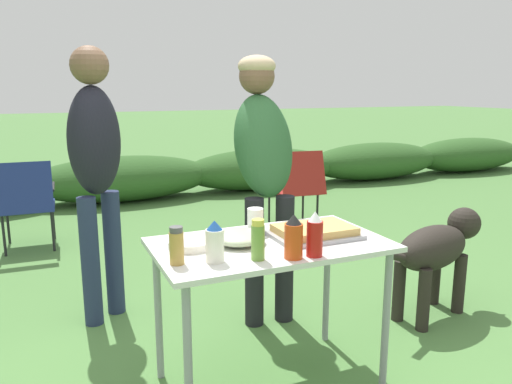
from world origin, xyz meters
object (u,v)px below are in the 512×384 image
object	(u,v)px
paper_cup_stack	(255,221)
ketchup_bottle	(315,235)
mixing_bowl	(239,237)
spice_jar	(177,246)
camp_chair_green_behind_table	(26,201)
camp_chair_near_hedge	(297,185)
food_tray	(314,232)
standing_person_in_red_jacket	(263,157)
dog	(438,249)
folding_table	(270,258)
hot_sauce_bottle	(294,237)
plate_stack	(190,244)
mayo_bottle	(215,242)
relish_jar	(258,240)
standing_person_in_navy_coat	(96,159)

from	to	relation	value
paper_cup_stack	ketchup_bottle	size ratio (longest dim) A/B	0.65
mixing_bowl	spice_jar	xyz separation A→B (m)	(-0.34, -0.15, 0.05)
spice_jar	camp_chair_green_behind_table	size ratio (longest dim) A/B	0.19
ketchup_bottle	camp_chair_near_hedge	size ratio (longest dim) A/B	0.24
food_tray	standing_person_in_red_jacket	xyz separation A→B (m)	(0.06, 0.74, 0.28)
spice_jar	dog	xyz separation A→B (m)	(1.81, 0.40, -0.37)
folding_table	hot_sauce_bottle	world-z (taller)	hot_sauce_bottle
camp_chair_green_behind_table	spice_jar	bearing A→B (deg)	-75.35
mixing_bowl	ketchup_bottle	size ratio (longest dim) A/B	1.22
plate_stack	mixing_bowl	world-z (taller)	mixing_bowl
paper_cup_stack	dog	world-z (taller)	paper_cup_stack
mixing_bowl	spice_jar	distance (m)	0.37
plate_stack	standing_person_in_red_jacket	xyz separation A→B (m)	(0.67, 0.66, 0.28)
paper_cup_stack	spice_jar	xyz separation A→B (m)	(-0.47, -0.27, 0.01)
food_tray	spice_jar	world-z (taller)	spice_jar
mayo_bottle	plate_stack	bearing A→B (deg)	100.67
relish_jar	standing_person_in_navy_coat	bearing A→B (deg)	111.56
food_tray	hot_sauce_bottle	bearing A→B (deg)	-135.59
hot_sauce_bottle	camp_chair_near_hedge	distance (m)	3.09
paper_cup_stack	mayo_bottle	size ratio (longest dim) A/B	0.73
folding_table	spice_jar	xyz separation A→B (m)	(-0.48, -0.12, 0.16)
spice_jar	standing_person_in_navy_coat	size ratio (longest dim) A/B	0.09
spice_jar	folding_table	bearing A→B (deg)	13.60
plate_stack	spice_jar	bearing A→B (deg)	-120.85
hot_sauce_bottle	mixing_bowl	bearing A→B (deg)	116.32
mixing_bowl	dog	bearing A→B (deg)	9.71
dog	camp_chair_green_behind_table	xyz separation A→B (m)	(-2.44, 2.48, 0.02)
mixing_bowl	paper_cup_stack	xyz separation A→B (m)	(0.13, 0.12, 0.03)
spice_jar	standing_person_in_navy_coat	xyz separation A→B (m)	(-0.18, 1.20, 0.21)
mayo_bottle	camp_chair_near_hedge	xyz separation A→B (m)	(1.79, 2.61, -0.36)
mayo_bottle	camp_chair_near_hedge	distance (m)	3.18
standing_person_in_navy_coat	plate_stack	bearing A→B (deg)	-111.65
relish_jar	ketchup_bottle	bearing A→B (deg)	-12.60
paper_cup_stack	mayo_bottle	bearing A→B (deg)	-135.97
hot_sauce_bottle	standing_person_in_red_jacket	size ratio (longest dim) A/B	0.12
mayo_bottle	camp_chair_green_behind_table	world-z (taller)	mayo_bottle
spice_jar	camp_chair_green_behind_table	xyz separation A→B (m)	(-0.63, 2.88, -0.35)
relish_jar	standing_person_in_navy_coat	world-z (taller)	standing_person_in_navy_coat
mixing_bowl	dog	world-z (taller)	mixing_bowl
dog	hot_sauce_bottle	bearing A→B (deg)	-83.46
relish_jar	standing_person_in_red_jacket	size ratio (longest dim) A/B	0.11
folding_table	paper_cup_stack	distance (m)	0.21
standing_person_in_navy_coat	dog	world-z (taller)	standing_person_in_navy_coat
plate_stack	standing_person_in_navy_coat	distance (m)	1.09
spice_jar	camp_chair_near_hedge	xyz separation A→B (m)	(1.94, 2.57, -0.35)
paper_cup_stack	dog	distance (m)	1.39
mayo_bottle	standing_person_in_red_jacket	size ratio (longest dim) A/B	0.11
spice_jar	paper_cup_stack	bearing A→B (deg)	29.87
spice_jar	dog	world-z (taller)	spice_jar
plate_stack	ketchup_bottle	xyz separation A→B (m)	(0.46, -0.32, 0.08)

